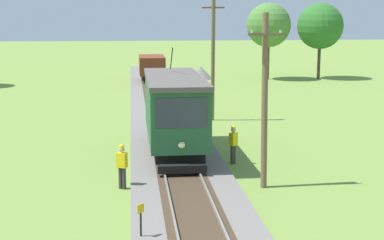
{
  "coord_description": "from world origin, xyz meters",
  "views": [
    {
      "loc": [
        -1.98,
        -11.76,
        6.74
      ],
      "look_at": [
        0.75,
        14.07,
        1.89
      ],
      "focal_mm": 53.79,
      "sensor_mm": 36.0,
      "label": 1
    }
  ],
  "objects_px": {
    "utility_pole_mid": "(213,56)",
    "track_worker": "(122,164)",
    "freight_car": "(152,67)",
    "trackside_signal_marker": "(141,221)",
    "tree_right_near": "(320,26)",
    "utility_pole_near_tram": "(265,99)",
    "second_worker": "(233,143)",
    "gravel_pile": "(200,73)",
    "red_tram": "(174,111)",
    "tree_left_far": "(269,25)"
  },
  "relations": [
    {
      "from": "freight_car",
      "to": "utility_pole_mid",
      "type": "bearing_deg",
      "value": -81.27
    },
    {
      "from": "tree_right_near",
      "to": "red_tram",
      "type": "bearing_deg",
      "value": -119.11
    },
    {
      "from": "utility_pole_mid",
      "to": "second_worker",
      "type": "relative_size",
      "value": 4.49
    },
    {
      "from": "trackside_signal_marker",
      "to": "tree_right_near",
      "type": "height_order",
      "value": "tree_right_near"
    },
    {
      "from": "gravel_pile",
      "to": "red_tram",
      "type": "bearing_deg",
      "value": -99.06
    },
    {
      "from": "utility_pole_mid",
      "to": "track_worker",
      "type": "relative_size",
      "value": 4.49
    },
    {
      "from": "utility_pole_near_tram",
      "to": "gravel_pile",
      "type": "xyz_separation_m",
      "value": [
        2.01,
        37.25,
        -2.8
      ]
    },
    {
      "from": "utility_pole_mid",
      "to": "tree_left_far",
      "type": "height_order",
      "value": "utility_pole_mid"
    },
    {
      "from": "utility_pole_near_tram",
      "to": "track_worker",
      "type": "relative_size",
      "value": 3.79
    },
    {
      "from": "utility_pole_mid",
      "to": "tree_right_near",
      "type": "relative_size",
      "value": 1.03
    },
    {
      "from": "freight_car",
      "to": "second_worker",
      "type": "height_order",
      "value": "freight_car"
    },
    {
      "from": "freight_car",
      "to": "gravel_pile",
      "type": "height_order",
      "value": "freight_car"
    },
    {
      "from": "freight_car",
      "to": "gravel_pile",
      "type": "relative_size",
      "value": 2.03
    },
    {
      "from": "utility_pole_mid",
      "to": "tree_right_near",
      "type": "distance_m",
      "value": 26.56
    },
    {
      "from": "freight_car",
      "to": "tree_left_far",
      "type": "bearing_deg",
      "value": 9.65
    },
    {
      "from": "second_worker",
      "to": "tree_right_near",
      "type": "bearing_deg",
      "value": 110.67
    },
    {
      "from": "tree_left_far",
      "to": "red_tram",
      "type": "bearing_deg",
      "value": -111.02
    },
    {
      "from": "trackside_signal_marker",
      "to": "tree_right_near",
      "type": "distance_m",
      "value": 46.07
    },
    {
      "from": "trackside_signal_marker",
      "to": "track_worker",
      "type": "relative_size",
      "value": 0.66
    },
    {
      "from": "utility_pole_near_tram",
      "to": "track_worker",
      "type": "distance_m",
      "value": 6.05
    },
    {
      "from": "red_tram",
      "to": "trackside_signal_marker",
      "type": "xyz_separation_m",
      "value": [
        -1.79,
        -10.41,
        -1.53
      ]
    },
    {
      "from": "second_worker",
      "to": "trackside_signal_marker",
      "type": "bearing_deg",
      "value": -71.74
    },
    {
      "from": "track_worker",
      "to": "tree_left_far",
      "type": "height_order",
      "value": "tree_left_far"
    },
    {
      "from": "freight_car",
      "to": "tree_left_far",
      "type": "relative_size",
      "value": 0.67
    },
    {
      "from": "utility_pole_mid",
      "to": "utility_pole_near_tram",
      "type": "bearing_deg",
      "value": -90.0
    },
    {
      "from": "tree_left_far",
      "to": "freight_car",
      "type": "bearing_deg",
      "value": -170.35
    },
    {
      "from": "track_worker",
      "to": "second_worker",
      "type": "height_order",
      "value": "same"
    },
    {
      "from": "gravel_pile",
      "to": "tree_right_near",
      "type": "distance_m",
      "value": 13.18
    },
    {
      "from": "trackside_signal_marker",
      "to": "tree_right_near",
      "type": "xyz_separation_m",
      "value": [
        19.17,
        41.62,
        4.72
      ]
    },
    {
      "from": "gravel_pile",
      "to": "second_worker",
      "type": "xyz_separation_m",
      "value": [
        -2.58,
        -33.79,
        0.31
      ]
    },
    {
      "from": "red_tram",
      "to": "tree_right_near",
      "type": "distance_m",
      "value": 35.87
    },
    {
      "from": "utility_pole_mid",
      "to": "second_worker",
      "type": "height_order",
      "value": "utility_pole_mid"
    },
    {
      "from": "tree_right_near",
      "to": "gravel_pile",
      "type": "bearing_deg",
      "value": 176.46
    },
    {
      "from": "track_worker",
      "to": "second_worker",
      "type": "relative_size",
      "value": 1.0
    },
    {
      "from": "gravel_pile",
      "to": "tree_left_far",
      "type": "xyz_separation_m",
      "value": [
        6.84,
        -0.91,
        4.82
      ]
    },
    {
      "from": "utility_pole_near_tram",
      "to": "tree_left_far",
      "type": "distance_m",
      "value": 37.46
    },
    {
      "from": "track_worker",
      "to": "tree_right_near",
      "type": "height_order",
      "value": "tree_right_near"
    },
    {
      "from": "trackside_signal_marker",
      "to": "second_worker",
      "type": "xyz_separation_m",
      "value": [
        4.31,
        8.6,
        0.32
      ]
    },
    {
      "from": "utility_pole_near_tram",
      "to": "utility_pole_mid",
      "type": "distance_m",
      "value": 14.16
    },
    {
      "from": "utility_pole_mid",
      "to": "tree_left_far",
      "type": "bearing_deg",
      "value": 68.28
    },
    {
      "from": "freight_car",
      "to": "trackside_signal_marker",
      "type": "bearing_deg",
      "value": -92.6
    },
    {
      "from": "trackside_signal_marker",
      "to": "second_worker",
      "type": "distance_m",
      "value": 9.62
    },
    {
      "from": "tree_left_far",
      "to": "trackside_signal_marker",
      "type": "bearing_deg",
      "value": -108.32
    },
    {
      "from": "track_worker",
      "to": "freight_car",
      "type": "bearing_deg",
      "value": 24.32
    },
    {
      "from": "red_tram",
      "to": "utility_pole_near_tram",
      "type": "relative_size",
      "value": 1.26
    },
    {
      "from": "tree_right_near",
      "to": "tree_left_far",
      "type": "relative_size",
      "value": 1.0
    },
    {
      "from": "second_worker",
      "to": "gravel_pile",
      "type": "bearing_deg",
      "value": 130.52
    },
    {
      "from": "tree_left_far",
      "to": "track_worker",
      "type": "bearing_deg",
      "value": -111.67
    },
    {
      "from": "tree_right_near",
      "to": "utility_pole_mid",
      "type": "bearing_deg",
      "value": -122.58
    },
    {
      "from": "red_tram",
      "to": "trackside_signal_marker",
      "type": "bearing_deg",
      "value": -99.77
    }
  ]
}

